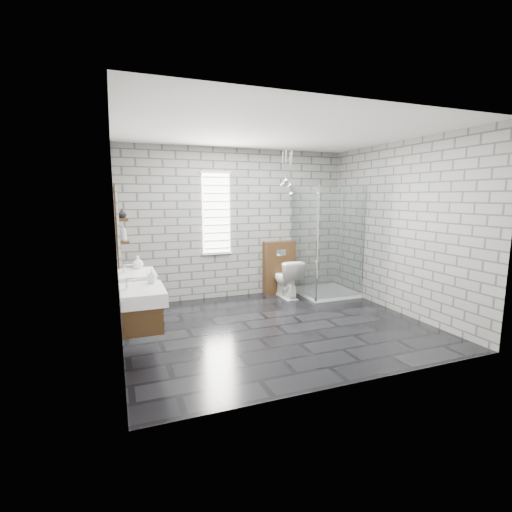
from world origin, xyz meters
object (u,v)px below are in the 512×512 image
vanity_right (134,279)px  cistern_panel (279,267)px  vanity_left (139,297)px  toilet (286,278)px  shower_enclosure (325,269)px

vanity_right → cistern_panel: size_ratio=1.57×
vanity_left → toilet: bearing=34.7°
vanity_right → vanity_left: bearing=-90.0°
vanity_left → vanity_right: size_ratio=1.00×
vanity_left → toilet: (2.71, 1.88, -0.41)m
vanity_right → shower_enclosure: 3.50m
cistern_panel → shower_enclosure: 0.87m
vanity_left → cistern_panel: vanity_left is taller
vanity_left → vanity_right: same height
cistern_panel → shower_enclosure: bearing=-36.4°
shower_enclosure → vanity_left: bearing=-153.5°
vanity_left → toilet: 3.32m
vanity_right → cistern_panel: bearing=25.4°
shower_enclosure → vanity_right: bearing=-167.3°
vanity_left → shower_enclosure: shower_enclosure is taller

